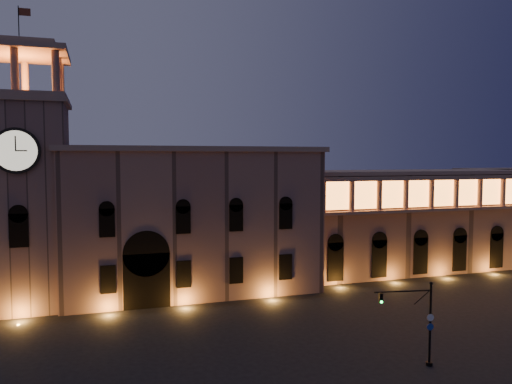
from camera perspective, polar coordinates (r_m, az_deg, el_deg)
ground at (r=43.36m, az=0.93°, el=-18.13°), size 160.00×160.00×0.00m
government_building at (r=61.45m, az=-7.45°, el=-3.15°), size 30.80×12.80×17.60m
clock_tower at (r=59.70m, az=-24.99°, el=-0.09°), size 9.80×9.80×32.40m
colonnade_wing at (r=77.05m, az=18.11°, el=-2.96°), size 40.60×11.50×14.50m
traffic_light at (r=42.06m, az=18.26°, el=-13.95°), size 4.82×1.11×6.69m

